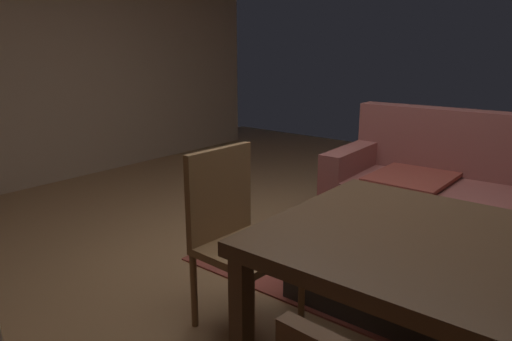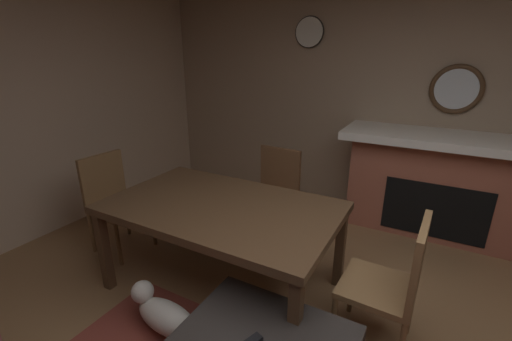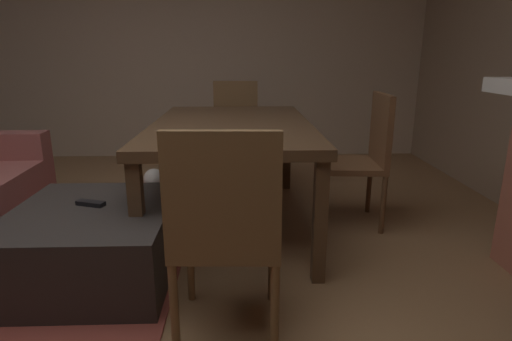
{
  "view_description": "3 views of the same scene",
  "coord_description": "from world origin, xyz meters",
  "px_view_note": "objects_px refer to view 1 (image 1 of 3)",
  "views": [
    {
      "loc": [
        1.43,
        -2.33,
        1.44
      ],
      "look_at": [
        0.04,
        -0.61,
        0.84
      ],
      "focal_mm": 32.64,
      "sensor_mm": 36.0,
      "label": 1
    },
    {
      "loc": [
        -0.16,
        1.25,
        1.83
      ],
      "look_at": [
        0.92,
        -0.71,
        1.04
      ],
      "focal_mm": 23.58,
      "sensor_mm": 36.0,
      "label": 2
    },
    {
      "loc": [
        -1.63,
        -0.72,
        1.19
      ],
      "look_at": [
        0.2,
        -0.78,
        0.68
      ],
      "focal_mm": 29.18,
      "sensor_mm": 36.0,
      "label": 3
    }
  ],
  "objects_px": {
    "couch": "(469,198)",
    "dining_chair_west": "(235,228)",
    "ottoman_coffee_table": "(388,265)",
    "dining_table": "(509,276)",
    "tv_remote": "(401,232)"
  },
  "relations": [
    {
      "from": "ottoman_coffee_table",
      "to": "dining_chair_west",
      "type": "distance_m",
      "value": 0.97
    },
    {
      "from": "couch",
      "to": "dining_chair_west",
      "type": "height_order",
      "value": "couch"
    },
    {
      "from": "dining_table",
      "to": "dining_chair_west",
      "type": "xyz_separation_m",
      "value": [
        -1.27,
        0.0,
        -0.15
      ]
    },
    {
      "from": "ottoman_coffee_table",
      "to": "dining_table",
      "type": "height_order",
      "value": "dining_table"
    },
    {
      "from": "ottoman_coffee_table",
      "to": "dining_chair_west",
      "type": "bearing_deg",
      "value": -126.63
    },
    {
      "from": "ottoman_coffee_table",
      "to": "dining_chair_west",
      "type": "xyz_separation_m",
      "value": [
        -0.54,
        -0.73,
        0.32
      ]
    },
    {
      "from": "couch",
      "to": "ottoman_coffee_table",
      "type": "xyz_separation_m",
      "value": [
        -0.12,
        -1.18,
        -0.13
      ]
    },
    {
      "from": "ottoman_coffee_table",
      "to": "dining_table",
      "type": "xyz_separation_m",
      "value": [
        0.72,
        -0.74,
        0.47
      ]
    },
    {
      "from": "couch",
      "to": "dining_chair_west",
      "type": "bearing_deg",
      "value": -109.04
    },
    {
      "from": "ottoman_coffee_table",
      "to": "couch",
      "type": "bearing_deg",
      "value": 84.4
    },
    {
      "from": "couch",
      "to": "dining_table",
      "type": "bearing_deg",
      "value": -72.46
    },
    {
      "from": "couch",
      "to": "tv_remote",
      "type": "xyz_separation_m",
      "value": [
        -0.07,
        -1.16,
        0.08
      ]
    },
    {
      "from": "dining_table",
      "to": "dining_chair_west",
      "type": "height_order",
      "value": "dining_chair_west"
    },
    {
      "from": "dining_table",
      "to": "dining_chair_west",
      "type": "bearing_deg",
      "value": 179.83
    },
    {
      "from": "tv_remote",
      "to": "dining_chair_west",
      "type": "xyz_separation_m",
      "value": [
        -0.59,
        -0.75,
        0.11
      ]
    }
  ]
}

